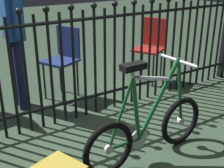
% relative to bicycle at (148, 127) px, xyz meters
% --- Properties ---
extents(ground_plane, '(20.00, 20.00, 0.00)m').
position_rel_bicycle_xyz_m(ground_plane, '(-0.12, 0.24, -0.30)').
color(ground_plane, '#324633').
extents(iron_fence, '(4.75, 0.07, 1.28)m').
position_rel_bicycle_xyz_m(iron_fence, '(-0.16, 1.00, 0.35)').
color(iron_fence, black).
rests_on(iron_fence, ground).
extents(bicycle, '(1.27, 0.40, 0.90)m').
position_rel_bicycle_xyz_m(bicycle, '(0.00, 0.00, 0.00)').
color(bicycle, black).
rests_on(bicycle, ground).
extents(chair_navy, '(0.48, 0.48, 0.88)m').
position_rel_bicycle_xyz_m(chair_navy, '(-0.02, 1.62, 0.24)').
color(chair_navy, black).
rests_on(chair_navy, ground).
extents(chair_red, '(0.50, 0.50, 0.89)m').
position_rel_bicycle_xyz_m(chair_red, '(1.24, 1.48, 0.24)').
color(chair_red, black).
rests_on(chair_red, ground).
extents(person_visitor, '(0.22, 0.48, 1.63)m').
position_rel_bicycle_xyz_m(person_visitor, '(-0.60, 1.61, 0.67)').
color(person_visitor, '#191E3F').
rests_on(person_visitor, ground).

